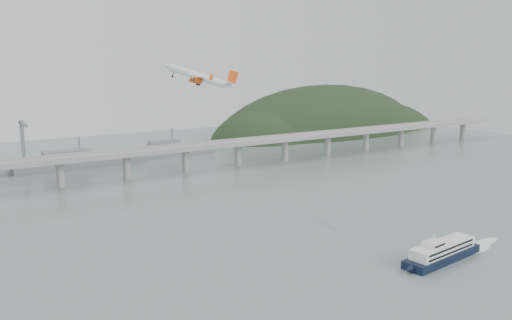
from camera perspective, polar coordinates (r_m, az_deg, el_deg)
ground at (r=277.77m, az=6.00°, el=-9.16°), size 900.00×900.00×0.00m
bridge at (r=443.09m, az=-9.95°, el=0.68°), size 800.00×22.00×23.90m
headland at (r=707.58m, az=8.05°, el=1.49°), size 365.00×155.00×156.00m
ferry at (r=273.56m, az=19.01°, el=-9.14°), size 78.87×21.08×14.90m
airliner at (r=303.98m, az=-5.90°, el=8.68°), size 42.05×38.94×16.41m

